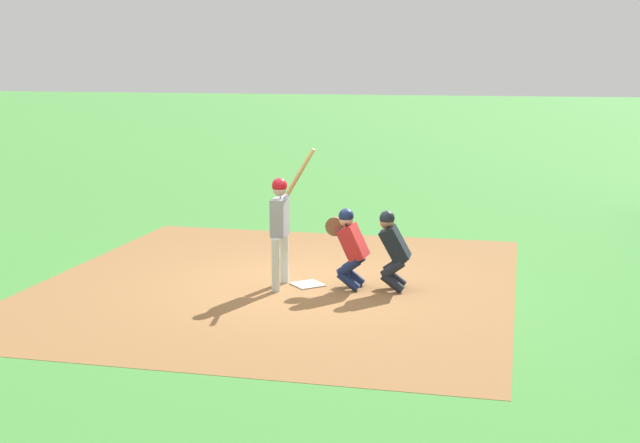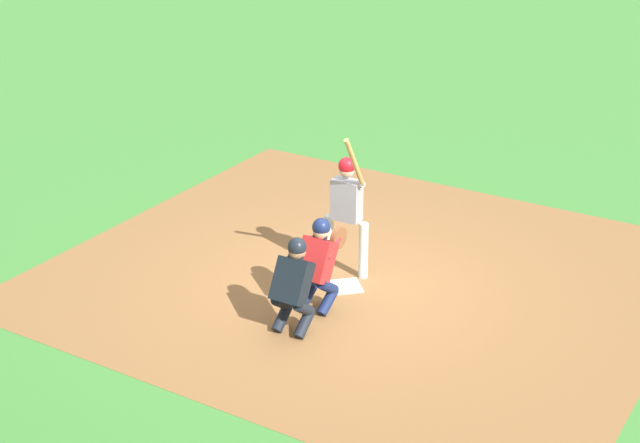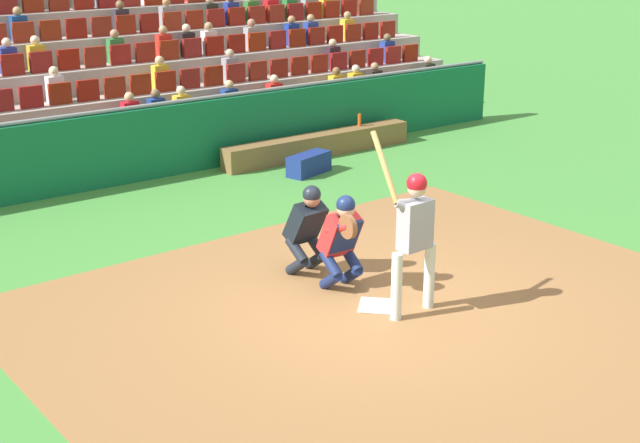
{
  "view_description": "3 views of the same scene",
  "coord_description": "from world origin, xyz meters",
  "px_view_note": "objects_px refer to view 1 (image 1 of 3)",
  "views": [
    {
      "loc": [
        -12.74,
        -3.56,
        3.5
      ],
      "look_at": [
        0.11,
        -0.17,
        1.02
      ],
      "focal_mm": 48.13,
      "sensor_mm": 36.0,
      "label": 1
    },
    {
      "loc": [
        6.04,
        -10.01,
        6.12
      ],
      "look_at": [
        0.02,
        -0.66,
        1.24
      ],
      "focal_mm": 53.75,
      "sensor_mm": 36.0,
      "label": 2
    },
    {
      "loc": [
        6.44,
        7.54,
        4.5
      ],
      "look_at": [
        0.28,
        -0.79,
        0.94
      ],
      "focal_mm": 49.97,
      "sensor_mm": 36.0,
      "label": 3
    }
  ],
  "objects_px": {
    "batter_at_plate": "(281,220)",
    "catcher_crouching": "(350,243)",
    "home_plate_umpire": "(393,246)",
    "home_plate_marker": "(308,284)"
  },
  "relations": [
    {
      "from": "batter_at_plate",
      "to": "home_plate_marker",
      "type": "bearing_deg",
      "value": -61.32
    },
    {
      "from": "batter_at_plate",
      "to": "catcher_crouching",
      "type": "relative_size",
      "value": 1.71
    },
    {
      "from": "batter_at_plate",
      "to": "catcher_crouching",
      "type": "xyz_separation_m",
      "value": [
        0.23,
        -1.06,
        -0.36
      ]
    },
    {
      "from": "catcher_crouching",
      "to": "home_plate_umpire",
      "type": "relative_size",
      "value": 1.01
    },
    {
      "from": "batter_at_plate",
      "to": "catcher_crouching",
      "type": "height_order",
      "value": "batter_at_plate"
    },
    {
      "from": "home_plate_marker",
      "to": "home_plate_umpire",
      "type": "bearing_deg",
      "value": -86.79
    },
    {
      "from": "home_plate_marker",
      "to": "home_plate_umpire",
      "type": "relative_size",
      "value": 0.35
    },
    {
      "from": "home_plate_marker",
      "to": "catcher_crouching",
      "type": "relative_size",
      "value": 0.34
    },
    {
      "from": "batter_at_plate",
      "to": "home_plate_umpire",
      "type": "distance_m",
      "value": 1.79
    },
    {
      "from": "home_plate_marker",
      "to": "batter_at_plate",
      "type": "xyz_separation_m",
      "value": [
        -0.21,
        0.38,
        1.06
      ]
    }
  ]
}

